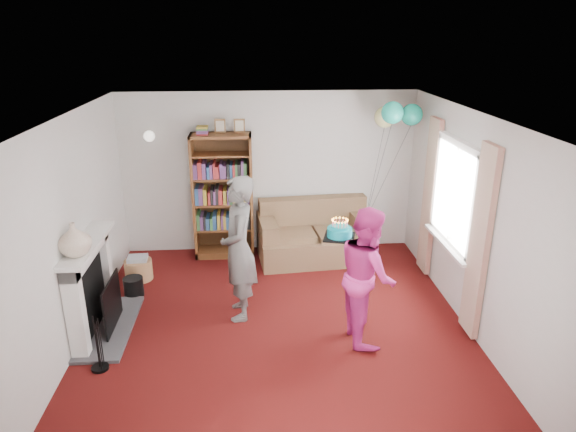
{
  "coord_description": "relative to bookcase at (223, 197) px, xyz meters",
  "views": [
    {
      "loc": [
        -0.26,
        -5.21,
        3.35
      ],
      "look_at": [
        0.16,
        0.6,
        1.22
      ],
      "focal_mm": 32.0,
      "sensor_mm": 36.0,
      "label": 1
    }
  ],
  "objects": [
    {
      "name": "sofa",
      "position": [
        1.38,
        -0.23,
        -0.6
      ],
      "size": [
        1.68,
        0.89,
        0.89
      ],
      "rotation": [
        0.0,
        0.0,
        0.09
      ],
      "color": "brown",
      "rests_on": "ground"
    },
    {
      "name": "ground",
      "position": [
        0.71,
        -2.3,
        -0.94
      ],
      "size": [
        5.0,
        5.0,
        0.0
      ],
      "primitive_type": "plane",
      "color": "#320707",
      "rests_on": "ground"
    },
    {
      "name": "birthday_cake",
      "position": [
        1.43,
        -2.16,
        0.24
      ],
      "size": [
        0.34,
        0.34,
        0.22
      ],
      "rotation": [
        0.0,
        0.0,
        -0.26
      ],
      "color": "black",
      "rests_on": "ground"
    },
    {
      "name": "bookcase",
      "position": [
        0.0,
        0.0,
        0.0
      ],
      "size": [
        0.91,
        0.42,
        2.12
      ],
      "color": "#472B14",
      "rests_on": "ground"
    },
    {
      "name": "wall_right",
      "position": [
        2.97,
        -2.3,
        0.31
      ],
      "size": [
        0.02,
        5.0,
        2.5
      ],
      "primitive_type": "cube",
      "color": "silver",
      "rests_on": "ground"
    },
    {
      "name": "wall_back",
      "position": [
        0.71,
        0.21,
        0.31
      ],
      "size": [
        4.5,
        0.02,
        2.5
      ],
      "primitive_type": "cube",
      "color": "silver",
      "rests_on": "ground"
    },
    {
      "name": "mantel_vase",
      "position": [
        -1.41,
        -2.45,
        0.36
      ],
      "size": [
        0.44,
        0.44,
        0.35
      ],
      "primitive_type": "imported",
      "rotation": [
        0.0,
        0.0,
        -0.39
      ],
      "color": "beige",
      "rests_on": "fireplace"
    },
    {
      "name": "fireplace",
      "position": [
        -1.38,
        -2.11,
        -0.43
      ],
      "size": [
        0.55,
        1.8,
        1.12
      ],
      "color": "#3F3F42",
      "rests_on": "ground"
    },
    {
      "name": "ceiling",
      "position": [
        0.71,
        -2.3,
        1.57
      ],
      "size": [
        4.5,
        5.0,
        0.01
      ],
      "primitive_type": "cube",
      "color": "white",
      "rests_on": "wall_back"
    },
    {
      "name": "wicker_basket",
      "position": [
        -1.19,
        -0.81,
        -0.78
      ],
      "size": [
        0.38,
        0.38,
        0.35
      ],
      "rotation": [
        0.0,
        0.0,
        0.05
      ],
      "color": "#A2704B",
      "rests_on": "ground"
    },
    {
      "name": "balloons",
      "position": [
        2.49,
        -0.4,
        1.28
      ],
      "size": [
        0.77,
        0.69,
        1.77
      ],
      "color": "#3F3F3F",
      "rests_on": "ground"
    },
    {
      "name": "person_magenta",
      "position": [
        1.7,
        -2.47,
        -0.15
      ],
      "size": [
        0.64,
        0.8,
        1.57
      ],
      "primitive_type": "imported",
      "rotation": [
        0.0,
        0.0,
        1.63
      ],
      "color": "#CB287F",
      "rests_on": "ground"
    },
    {
      "name": "wall_sconce",
      "position": [
        -1.04,
        0.06,
        0.94
      ],
      "size": [
        0.16,
        0.23,
        0.16
      ],
      "color": "gold",
      "rests_on": "ground"
    },
    {
      "name": "window_bay",
      "position": [
        2.92,
        -1.7,
        0.26
      ],
      "size": [
        0.14,
        2.02,
        2.2
      ],
      "color": "white",
      "rests_on": "ground"
    },
    {
      "name": "person_striped",
      "position": [
        0.27,
        -1.88,
        -0.05
      ],
      "size": [
        0.46,
        0.67,
        1.78
      ],
      "primitive_type": "imported",
      "rotation": [
        0.0,
        0.0,
        -1.51
      ],
      "color": "black",
      "rests_on": "ground"
    },
    {
      "name": "wall_left",
      "position": [
        -1.55,
        -2.3,
        0.31
      ],
      "size": [
        0.02,
        5.0,
        2.5
      ],
      "primitive_type": "cube",
      "color": "silver",
      "rests_on": "ground"
    }
  ]
}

